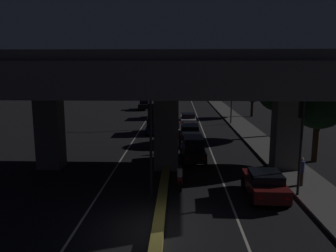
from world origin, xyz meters
TOP-DOWN VIEW (x-y plane):
  - ground_plane at (0.00, 0.00)m, footprint 200.00×200.00m
  - lane_line_left_inner at (-3.63, 35.00)m, footprint 0.12×126.00m
  - lane_line_right_inner at (3.63, 35.00)m, footprint 0.12×126.00m
  - median_divider at (0.00, 35.00)m, footprint 0.51×126.00m
  - sidewalk_right at (8.69, 28.00)m, footprint 2.79×126.00m
  - elevated_overpass at (0.00, 9.18)m, footprint 23.77×11.03m
  - traffic_light_left_of_median at (-0.66, 4.18)m, footprint 0.30×0.49m
  - traffic_light_right_of_median at (7.40, 4.17)m, footprint 0.30×0.49m
  - street_lamp at (7.12, 28.42)m, footprint 2.84×0.32m
  - car_dark_red_lead at (5.55, 3.95)m, footprint 2.08×3.98m
  - car_black_second at (1.95, 11.41)m, footprint 1.97×4.46m
  - car_dark_red_third at (1.97, 18.55)m, footprint 2.14×4.13m
  - car_white_fourth at (2.01, 27.24)m, footprint 2.00×4.57m
  - car_dark_blue_lead_oncoming at (-1.72, 22.12)m, footprint 2.07×4.00m
  - car_black_second_oncoming at (-1.80, 33.43)m, footprint 2.16×4.50m
  - car_black_third_oncoming at (-5.12, 43.52)m, footprint 1.98×4.39m
  - motorcycle_red_filtering_near at (0.94, 5.25)m, footprint 0.34×1.86m
  - motorcycle_blue_filtering_mid at (0.68, 13.48)m, footprint 0.33×1.80m
  - motorcycle_white_filtering_far at (0.88, 21.17)m, footprint 0.34×1.91m
  - pedestrian_on_sidewalk at (8.09, 5.57)m, footprint 0.36×0.36m
  - roadside_tree_kerbside_near at (11.18, 11.23)m, footprint 4.42×4.42m
  - roadside_tree_kerbside_mid at (11.10, 20.67)m, footprint 4.61×4.61m
  - roadside_tree_kerbside_far at (11.74, 35.48)m, footprint 3.35×3.35m

SIDE VIEW (x-z plane):
  - ground_plane at x=0.00m, z-range 0.00..0.00m
  - lane_line_left_inner at x=-3.63m, z-range 0.00..0.00m
  - lane_line_right_inner at x=3.63m, z-range 0.00..0.00m
  - sidewalk_right at x=8.69m, z-range 0.00..0.13m
  - median_divider at x=0.00m, z-range 0.00..0.34m
  - motorcycle_blue_filtering_mid at x=0.68m, z-range -0.10..1.30m
  - motorcycle_red_filtering_near at x=0.94m, z-range -0.11..1.33m
  - motorcycle_white_filtering_far at x=0.88m, z-range -0.11..1.34m
  - car_dark_red_lead at x=5.55m, z-range 0.05..1.52m
  - car_white_fourth at x=2.01m, z-range 0.03..1.56m
  - car_black_third_oncoming at x=-5.12m, z-range 0.00..1.60m
  - car_dark_red_third at x=1.97m, z-range 0.05..1.59m
  - car_dark_blue_lead_oncoming at x=-1.72m, z-range 0.05..1.83m
  - pedestrian_on_sidewalk at x=8.09m, z-range 0.13..1.84m
  - car_black_second at x=1.95m, z-range 0.04..1.96m
  - car_black_second_oncoming at x=-1.80m, z-range 0.05..1.98m
  - traffic_light_left_of_median at x=-0.66m, z-range 0.95..6.23m
  - traffic_light_right_of_median at x=7.40m, z-range 0.99..6.50m
  - roadside_tree_kerbside_far at x=11.74m, z-range 1.05..6.56m
  - roadside_tree_kerbside_near at x=11.18m, z-range 1.25..8.21m
  - roadside_tree_kerbside_mid at x=11.10m, z-range 1.30..8.55m
  - street_lamp at x=7.12m, z-range 0.79..9.08m
  - elevated_overpass at x=0.00m, z-range 1.98..10.23m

